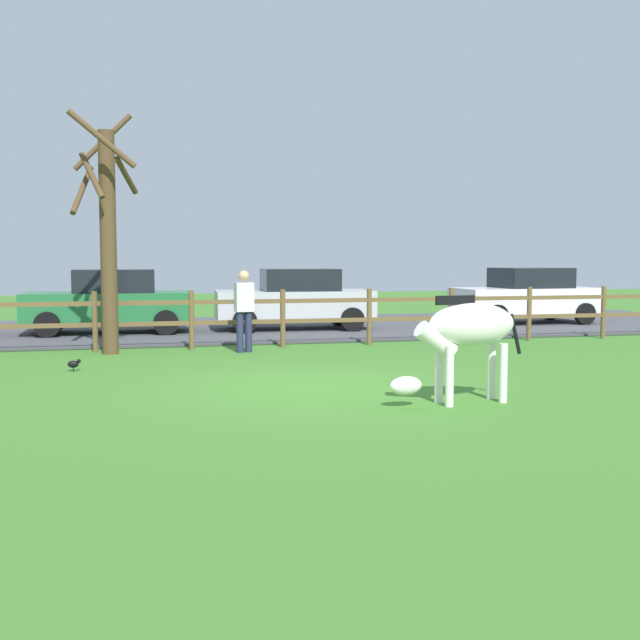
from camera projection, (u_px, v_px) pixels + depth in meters
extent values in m
plane|color=#3D7528|center=(314.00, 386.00, 11.40)|extent=(60.00, 60.00, 0.00)
cube|color=#47474C|center=(235.00, 328.00, 20.41)|extent=(28.00, 7.40, 0.05)
cylinder|color=brown|center=(95.00, 322.00, 15.42)|extent=(0.11, 0.11, 1.23)
cylinder|color=brown|center=(191.00, 320.00, 15.86)|extent=(0.11, 0.11, 1.23)
cylinder|color=brown|center=(283.00, 318.00, 16.31)|extent=(0.11, 0.11, 1.23)
cylinder|color=brown|center=(369.00, 317.00, 16.75)|extent=(0.11, 0.11, 1.23)
cylinder|color=brown|center=(451.00, 315.00, 17.19)|extent=(0.11, 0.11, 1.23)
cylinder|color=brown|center=(529.00, 314.00, 17.63)|extent=(0.11, 0.11, 1.23)
cylinder|color=brown|center=(603.00, 312.00, 18.07)|extent=(0.11, 0.11, 1.23)
cube|color=brown|center=(238.00, 322.00, 16.09)|extent=(21.03, 0.06, 0.09)
cube|color=brown|center=(238.00, 302.00, 16.06)|extent=(21.03, 0.06, 0.09)
cylinder|color=#513A23|center=(108.00, 243.00, 15.06)|extent=(0.32, 0.32, 4.35)
cylinder|color=#513A23|center=(103.00, 142.00, 15.40)|extent=(1.18, 0.28, 1.19)
cylinder|color=#513A23|center=(92.00, 175.00, 14.71)|extent=(0.53, 0.68, 0.94)
cylinder|color=#513A23|center=(82.00, 190.00, 15.01)|extent=(0.43, 1.06, 1.04)
cylinder|color=#513A23|center=(126.00, 176.00, 14.88)|extent=(0.46, 0.84, 0.65)
cylinder|color=#513A23|center=(102.00, 139.00, 14.32)|extent=(1.26, 0.23, 1.08)
ellipsoid|color=white|center=(472.00, 324.00, 10.03)|extent=(1.29, 0.62, 0.56)
cylinder|color=white|center=(449.00, 376.00, 9.81)|extent=(0.11, 0.11, 0.78)
cylinder|color=white|center=(439.00, 373.00, 10.07)|extent=(0.11, 0.11, 0.78)
cylinder|color=white|center=(503.00, 373.00, 10.09)|extent=(0.11, 0.11, 0.78)
cylinder|color=white|center=(491.00, 370.00, 10.35)|extent=(0.11, 0.11, 0.78)
cylinder|color=white|center=(436.00, 340.00, 9.86)|extent=(0.61, 0.31, 0.51)
ellipsoid|color=white|center=(406.00, 386.00, 9.76)|extent=(0.46, 0.25, 0.24)
cube|color=black|center=(455.00, 300.00, 9.92)|extent=(0.56, 0.11, 0.12)
cylinder|color=black|center=(515.00, 334.00, 10.27)|extent=(0.20, 0.07, 0.54)
cylinder|color=black|center=(73.00, 369.00, 12.91)|extent=(0.01, 0.01, 0.06)
cylinder|color=black|center=(73.00, 370.00, 12.87)|extent=(0.01, 0.01, 0.06)
ellipsoid|color=black|center=(73.00, 364.00, 12.88)|extent=(0.18, 0.10, 0.12)
sphere|color=black|center=(79.00, 361.00, 12.90)|extent=(0.07, 0.07, 0.07)
cube|color=#B7BABF|center=(294.00, 304.00, 19.90)|extent=(4.07, 1.88, 0.70)
cube|color=black|center=(300.00, 280.00, 19.87)|extent=(1.97, 1.65, 0.56)
cylinder|color=black|center=(245.00, 321.00, 18.84)|extent=(0.61, 0.21, 0.60)
cylinder|color=black|center=(239.00, 316.00, 20.50)|extent=(0.61, 0.21, 0.60)
cylinder|color=black|center=(352.00, 319.00, 19.34)|extent=(0.61, 0.21, 0.60)
cylinder|color=black|center=(338.00, 314.00, 21.01)|extent=(0.61, 0.21, 0.60)
cube|color=#236B38|center=(109.00, 306.00, 18.91)|extent=(4.03, 1.76, 0.70)
cube|color=black|center=(115.00, 281.00, 18.89)|extent=(1.92, 1.59, 0.56)
cylinder|color=black|center=(47.00, 325.00, 17.82)|extent=(0.60, 0.19, 0.60)
cylinder|color=black|center=(56.00, 319.00, 19.47)|extent=(0.60, 0.19, 0.60)
cylinder|color=black|center=(166.00, 322.00, 18.40)|extent=(0.60, 0.19, 0.60)
cylinder|color=black|center=(165.00, 317.00, 20.05)|extent=(0.60, 0.19, 0.60)
cube|color=white|center=(525.00, 300.00, 21.67)|extent=(4.08, 1.90, 0.70)
cube|color=black|center=(531.00, 278.00, 21.66)|extent=(1.98, 1.66, 0.56)
cylinder|color=black|center=(497.00, 316.00, 20.50)|extent=(0.61, 0.21, 0.60)
cylinder|color=black|center=(468.00, 312.00, 22.13)|extent=(0.61, 0.21, 0.60)
cylinder|color=black|center=(585.00, 314.00, 21.26)|extent=(0.61, 0.21, 0.60)
cylinder|color=black|center=(550.00, 310.00, 22.88)|extent=(0.61, 0.21, 0.60)
cylinder|color=#232847|center=(240.00, 332.00, 15.40)|extent=(0.14, 0.14, 0.82)
cylinder|color=#232847|center=(249.00, 332.00, 15.47)|extent=(0.14, 0.14, 0.82)
cube|color=silver|center=(244.00, 297.00, 15.38)|extent=(0.39, 0.27, 0.58)
sphere|color=tan|center=(244.00, 276.00, 15.35)|extent=(0.22, 0.22, 0.22)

